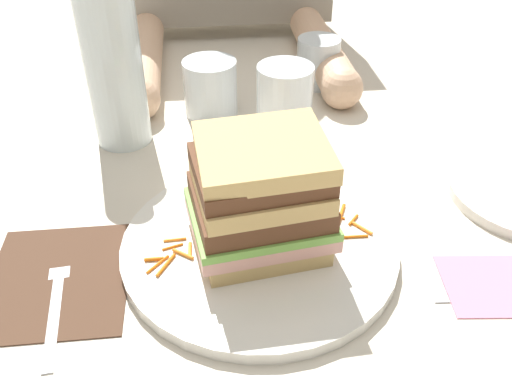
% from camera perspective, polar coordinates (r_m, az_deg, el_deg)
% --- Properties ---
extents(ground_plane, '(3.00, 3.00, 0.00)m').
position_cam_1_polar(ground_plane, '(0.59, -0.75, -4.89)').
color(ground_plane, beige).
extents(main_plate, '(0.28, 0.28, 0.01)m').
position_cam_1_polar(main_plate, '(0.57, 0.35, -5.60)').
color(main_plate, white).
rests_on(main_plate, ground_plane).
extents(sandwich, '(0.15, 0.13, 0.12)m').
position_cam_1_polar(sandwich, '(0.53, 0.42, -0.47)').
color(sandwich, tan).
rests_on(sandwich, main_plate).
extents(carrot_shred_0, '(0.02, 0.00, 0.00)m').
position_cam_1_polar(carrot_shred_0, '(0.57, -8.45, -4.93)').
color(carrot_shred_0, orange).
rests_on(carrot_shred_0, main_plate).
extents(carrot_shred_1, '(0.02, 0.02, 0.00)m').
position_cam_1_polar(carrot_shred_1, '(0.54, -10.21, -7.41)').
color(carrot_shred_1, orange).
rests_on(carrot_shred_1, main_plate).
extents(carrot_shred_2, '(0.00, 0.02, 0.00)m').
position_cam_1_polar(carrot_shred_2, '(0.55, -6.89, -5.99)').
color(carrot_shred_2, orange).
rests_on(carrot_shred_2, main_plate).
extents(carrot_shred_3, '(0.02, 0.01, 0.00)m').
position_cam_1_polar(carrot_shred_3, '(0.56, -8.68, -5.66)').
color(carrot_shred_3, orange).
rests_on(carrot_shred_3, main_plate).
extents(carrot_shred_4, '(0.02, 0.00, 0.00)m').
position_cam_1_polar(carrot_shred_4, '(0.55, -10.59, -6.88)').
color(carrot_shred_4, orange).
rests_on(carrot_shred_4, main_plate).
extents(carrot_shred_5, '(0.02, 0.03, 0.00)m').
position_cam_1_polar(carrot_shred_5, '(0.54, -9.38, -7.52)').
color(carrot_shred_5, orange).
rests_on(carrot_shred_5, main_plate).
extents(carrot_shred_6, '(0.02, 0.02, 0.00)m').
position_cam_1_polar(carrot_shred_6, '(0.55, -7.61, -6.42)').
color(carrot_shred_6, orange).
rests_on(carrot_shred_6, main_plate).
extents(carrot_shred_7, '(0.02, 0.01, 0.00)m').
position_cam_1_polar(carrot_shred_7, '(0.59, 7.14, -2.96)').
color(carrot_shred_7, orange).
rests_on(carrot_shred_7, main_plate).
extents(carrot_shred_8, '(0.03, 0.00, 0.00)m').
position_cam_1_polar(carrot_shred_8, '(0.57, 10.14, -4.60)').
color(carrot_shred_8, orange).
rests_on(carrot_shred_8, main_plate).
extents(carrot_shred_9, '(0.02, 0.01, 0.00)m').
position_cam_1_polar(carrot_shred_9, '(0.60, 8.31, -2.62)').
color(carrot_shred_9, orange).
rests_on(carrot_shred_9, main_plate).
extents(carrot_shred_10, '(0.02, 0.02, 0.00)m').
position_cam_1_polar(carrot_shred_10, '(0.57, 8.16, -4.71)').
color(carrot_shred_10, orange).
rests_on(carrot_shred_10, main_plate).
extents(carrot_shred_11, '(0.02, 0.03, 0.00)m').
position_cam_1_polar(carrot_shred_11, '(0.60, 8.89, -2.24)').
color(carrot_shred_11, orange).
rests_on(carrot_shred_11, main_plate).
extents(carrot_shred_12, '(0.01, 0.02, 0.00)m').
position_cam_1_polar(carrot_shred_12, '(0.59, 10.23, -3.16)').
color(carrot_shred_12, orange).
rests_on(carrot_shred_12, main_plate).
extents(carrot_shred_13, '(0.02, 0.02, 0.00)m').
position_cam_1_polar(carrot_shred_13, '(0.59, 11.02, -3.73)').
color(carrot_shred_13, orange).
rests_on(carrot_shred_13, main_plate).
extents(napkin_dark, '(0.14, 0.16, 0.00)m').
position_cam_1_polar(napkin_dark, '(0.57, -19.87, -8.47)').
color(napkin_dark, '#4C3323').
rests_on(napkin_dark, ground_plane).
extents(fork, '(0.03, 0.17, 0.00)m').
position_cam_1_polar(fork, '(0.56, -20.13, -9.84)').
color(fork, silver).
rests_on(fork, napkin_dark).
extents(knife, '(0.03, 0.20, 0.00)m').
position_cam_1_polar(knife, '(0.61, 16.31, -4.43)').
color(knife, silver).
rests_on(knife, ground_plane).
extents(juice_glass, '(0.07, 0.07, 0.10)m').
position_cam_1_polar(juice_glass, '(0.73, 2.96, 8.90)').
color(juice_glass, white).
rests_on(juice_glass, ground_plane).
extents(water_bottle, '(0.07, 0.07, 0.28)m').
position_cam_1_polar(water_bottle, '(0.72, -14.83, 13.87)').
color(water_bottle, silver).
rests_on(water_bottle, ground_plane).
extents(empty_tumbler_0, '(0.07, 0.07, 0.08)m').
position_cam_1_polar(empty_tumbler_0, '(0.90, 6.47, 13.34)').
color(empty_tumbler_0, silver).
rests_on(empty_tumbler_0, ground_plane).
extents(empty_tumbler_1, '(0.08, 0.08, 0.08)m').
position_cam_1_polar(empty_tumbler_1, '(0.81, -4.77, 10.79)').
color(empty_tumbler_1, silver).
rests_on(empty_tumbler_1, ground_plane).
extents(napkin_pink, '(0.10, 0.09, 0.00)m').
position_cam_1_polar(napkin_pink, '(0.58, 23.42, -8.87)').
color(napkin_pink, pink).
rests_on(napkin_pink, ground_plane).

